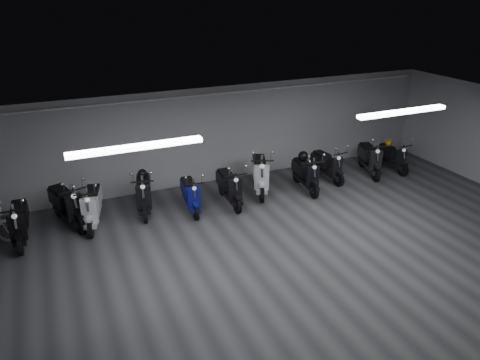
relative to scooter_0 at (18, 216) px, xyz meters
name	(u,v)px	position (x,y,z in m)	size (l,w,h in m)	color
floor	(304,268)	(5.31, -3.48, -0.65)	(14.00, 10.00, 0.01)	#38383A
ceiling	(313,138)	(5.31, -3.48, 2.16)	(14.00, 10.00, 0.01)	gray
back_wall	(216,135)	(5.31, 1.52, 0.75)	(14.00, 0.01, 2.80)	#9F9FA1
fluor_strip_left	(137,147)	(2.31, -2.48, 2.09)	(2.40, 0.18, 0.08)	white
fluor_strip_right	(402,112)	(8.31, -2.48, 2.09)	(2.40, 0.18, 0.08)	white
conduit	(216,94)	(5.31, 1.44, 1.97)	(0.05, 0.05, 13.60)	white
scooter_0	(18,216)	(0.00, 0.00, 0.00)	(0.58, 1.74, 1.30)	black
scooter_1	(66,199)	(1.04, 0.40, 0.05)	(0.62, 1.87, 1.39)	black
scooter_2	(91,200)	(1.59, 0.16, 0.02)	(0.60, 1.79, 1.33)	silver
scooter_3	(143,188)	(2.88, 0.35, 0.02)	(0.60, 1.81, 1.34)	black
scooter_4	(190,189)	(3.99, -0.06, -0.05)	(0.54, 1.61, 1.20)	navy
scooter_5	(229,181)	(5.04, -0.10, 0.00)	(0.58, 1.74, 1.30)	black
scooter_6	(260,168)	(6.11, 0.25, 0.08)	(0.65, 1.96, 1.46)	white
scooter_7	(306,169)	(7.36, -0.14, -0.01)	(0.57, 1.71, 1.28)	black
scooter_8	(328,160)	(8.32, 0.23, -0.03)	(0.55, 1.66, 1.23)	black
scooter_9	(370,153)	(9.77, 0.10, 0.02)	(0.60, 1.79, 1.34)	black
scooter_10	(392,152)	(10.59, 0.06, -0.06)	(0.53, 1.59, 1.18)	black
helmet_0	(388,143)	(10.59, 0.28, 0.20)	(0.23, 0.23, 0.23)	orange
helmet_1	(303,156)	(7.38, 0.10, 0.29)	(0.29, 0.29, 0.29)	black
helmet_2	(142,174)	(2.94, 0.60, 0.30)	(0.24, 0.24, 0.24)	black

